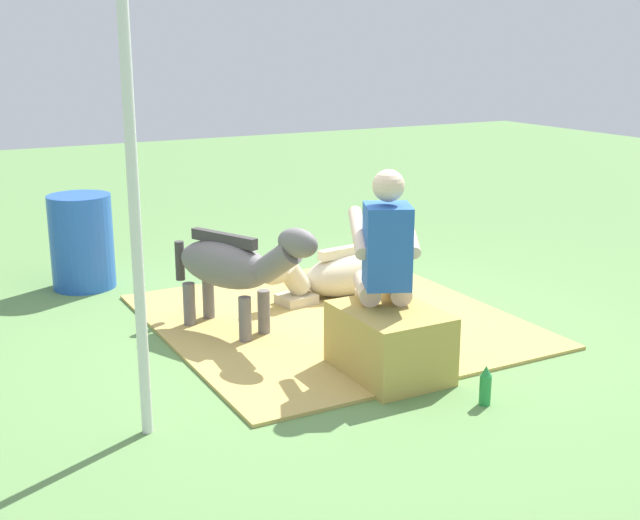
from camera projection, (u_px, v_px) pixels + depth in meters
ground_plane at (327, 332)px, 6.06m from camera, size 24.00×24.00×0.00m
hay_patch at (332, 320)px, 6.28m from camera, size 2.70×2.52×0.02m
hay_bale at (389, 342)px, 5.24m from camera, size 0.72×0.56×0.44m
person_seated at (384, 260)px, 5.26m from camera, size 0.72×0.58×1.32m
pony_standing at (234, 266)px, 5.89m from camera, size 1.26×0.73×0.87m
pony_lying at (340, 275)px, 6.85m from camera, size 0.51×1.36×0.42m
soda_bottle at (485, 386)px, 4.83m from camera, size 0.07×0.07×0.25m
water_barrel at (82, 242)px, 7.06m from camera, size 0.53×0.53×0.81m
tent_pole_left at (135, 221)px, 4.22m from camera, size 0.06×0.06×2.36m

